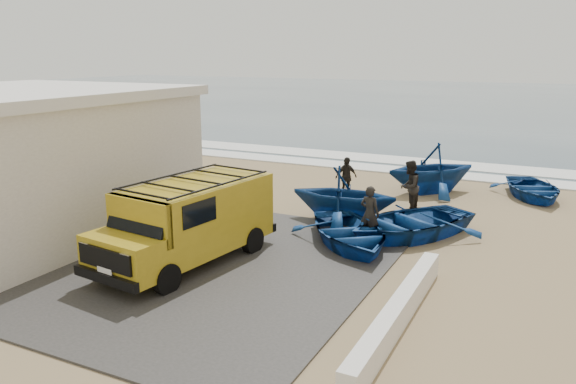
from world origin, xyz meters
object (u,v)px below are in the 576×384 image
at_px(boat_far_right, 533,189).
at_px(fisherman_back, 346,177).
at_px(van, 189,219).
at_px(boat_near_right, 409,222).
at_px(boat_near_left, 349,232).
at_px(fisherman_front, 370,213).
at_px(parapet, 398,312).
at_px(building, 8,160).
at_px(fisherman_middle, 409,187).
at_px(boat_far_left, 431,168).
at_px(boat_mid_left, 343,194).

height_order(boat_far_right, fisherman_back, fisherman_back).
relative_size(van, boat_near_right, 1.23).
height_order(boat_near_left, fisherman_front, fisherman_front).
bearing_deg(boat_far_right, parapet, -119.82).
xyz_separation_m(building, boat_near_left, (9.94, 3.07, -1.76)).
height_order(van, boat_near_right, van).
bearing_deg(van, parapet, -2.67).
xyz_separation_m(boat_near_right, boat_far_right, (3.02, 6.63, -0.07)).
xyz_separation_m(fisherman_front, fisherman_back, (-2.41, 4.49, -0.04)).
relative_size(parapet, fisherman_middle, 3.32).
relative_size(van, boat_far_left, 1.44).
xyz_separation_m(boat_near_left, boat_far_right, (4.33, 8.19, -0.03)).
bearing_deg(fisherman_middle, boat_near_left, -3.83).
bearing_deg(van, boat_far_left, 76.59).
relative_size(boat_far_left, fisherman_middle, 2.06).
bearing_deg(van, building, -172.63).
bearing_deg(fisherman_back, fisherman_middle, -70.94).
xyz_separation_m(building, fisherman_front, (10.29, 3.81, -1.35)).
distance_m(boat_far_left, fisherman_middle, 3.16).
bearing_deg(boat_near_left, fisherman_middle, 43.75).
relative_size(boat_near_left, boat_far_right, 1.09).
bearing_deg(fisherman_middle, boat_far_right, 141.19).
bearing_deg(fisherman_back, van, -148.58).
xyz_separation_m(parapet, boat_far_left, (-1.89, 11.45, 0.70)).
xyz_separation_m(boat_near_right, fisherman_front, (-0.96, -0.82, 0.37)).
relative_size(van, boat_mid_left, 1.57).
xyz_separation_m(building, boat_far_right, (14.27, 11.26, -1.79)).
relative_size(boat_near_left, fisherman_front, 2.42).
bearing_deg(boat_mid_left, boat_far_left, -23.73).
xyz_separation_m(van, boat_far_left, (3.93, 10.44, -0.21)).
bearing_deg(boat_far_left, fisherman_middle, -46.54).
bearing_deg(building, boat_mid_left, 30.96).
bearing_deg(boat_mid_left, fisherman_front, -142.65).
distance_m(boat_near_left, boat_far_right, 9.27).
height_order(fisherman_front, fisherman_back, fisherman_front).
height_order(building, fisherman_front, building).
bearing_deg(boat_far_right, boat_far_left, 170.86).
relative_size(van, boat_far_right, 1.48).
distance_m(boat_near_right, boat_mid_left, 2.50).
relative_size(boat_near_right, boat_mid_left, 1.27).
bearing_deg(fisherman_front, boat_far_right, -107.64).
relative_size(boat_near_right, fisherman_front, 2.66).
bearing_deg(boat_near_left, fisherman_front, 27.00).
xyz_separation_m(building, parapet, (12.50, -1.00, -1.89)).
xyz_separation_m(boat_far_right, fisherman_middle, (-3.72, -3.97, 0.53)).
relative_size(boat_mid_left, fisherman_middle, 1.89).
distance_m(building, boat_near_right, 12.29).
relative_size(van, fisherman_front, 3.28).
distance_m(boat_near_right, fisherman_back, 4.99).
distance_m(fisherman_front, fisherman_back, 5.09).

